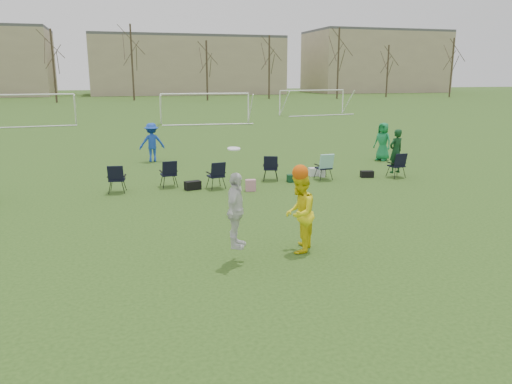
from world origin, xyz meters
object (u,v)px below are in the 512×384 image
object	(u,v)px
goal_right	(312,95)
fielder_green_far	(383,142)
fielder_blue	(152,142)
goal_left	(25,101)
goal_mid	(205,100)
center_contest	(278,211)

from	to	relation	value
goal_right	fielder_green_far	bearing A→B (deg)	-113.46
fielder_blue	goal_right	distance (m)	29.93
fielder_green_far	goal_right	xyz separation A→B (m)	(7.38, 26.70, 1.04)
fielder_blue	goal_left	bearing A→B (deg)	-70.08
goal_left	goal_right	xyz separation A→B (m)	(26.00, 4.00, 0.00)
goal_left	goal_mid	xyz separation A→B (m)	(14.00, -2.00, 0.00)
center_contest	goal_left	size ratio (longest dim) A/B	0.34
fielder_blue	center_contest	size ratio (longest dim) A/B	0.71
fielder_green_far	center_contest	bearing A→B (deg)	-66.16
fielder_green_far	goal_right	bearing A→B (deg)	137.69
fielder_green_far	goal_mid	xyz separation A→B (m)	(-4.62, 20.70, 1.04)
fielder_blue	fielder_green_far	xyz separation A→B (m)	(10.42, -2.67, -0.01)
fielder_blue	goal_mid	size ratio (longest dim) A/B	0.24
fielder_blue	goal_mid	distance (m)	18.97
fielder_blue	goal_right	size ratio (longest dim) A/B	0.24
fielder_blue	goal_right	bearing A→B (deg)	-128.86
fielder_blue	goal_left	size ratio (longest dim) A/B	0.24
fielder_blue	goal_mid	world-z (taller)	goal_mid
fielder_green_far	goal_mid	distance (m)	21.23
goal_left	goal_mid	distance (m)	14.14
goal_left	goal_right	size ratio (longest dim) A/B	1.01
center_contest	goal_right	bearing A→B (deg)	66.66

